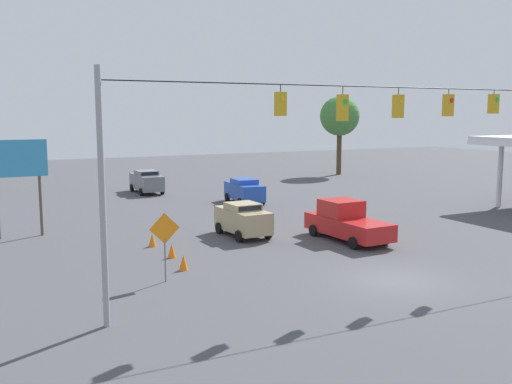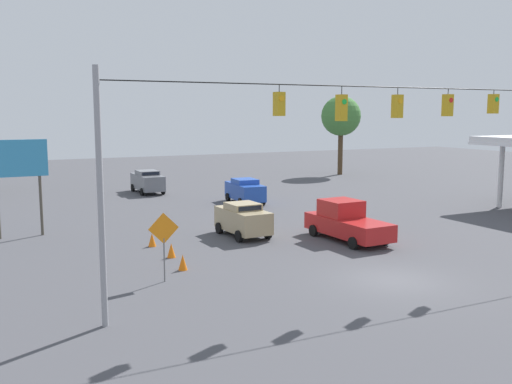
% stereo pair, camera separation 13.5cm
% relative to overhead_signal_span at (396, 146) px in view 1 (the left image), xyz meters
% --- Properties ---
extents(ground_plane, '(140.00, 140.00, 0.00)m').
position_rel_overhead_signal_span_xyz_m(ground_plane, '(-0.02, 0.19, -5.51)').
color(ground_plane, '#47474C').
extents(overhead_signal_span, '(23.55, 0.38, 8.25)m').
position_rel_overhead_signal_span_xyz_m(overhead_signal_span, '(0.00, 0.00, 0.00)').
color(overhead_signal_span, '#939399').
rests_on(overhead_signal_span, ground_plane).
extents(sedan_blue_oncoming_deep, '(2.23, 4.44, 1.86)m').
position_rel_overhead_signal_span_xyz_m(sedan_blue_oncoming_deep, '(-3.18, -20.77, -4.54)').
color(sedan_blue_oncoming_deep, '#234CB2').
rests_on(sedan_blue_oncoming_deep, ground_plane).
extents(sedan_grey_withflow_deep, '(2.04, 4.57, 1.93)m').
position_rel_overhead_signal_span_xyz_m(sedan_grey_withflow_deep, '(1.86, -29.64, -4.50)').
color(sedan_grey_withflow_deep, slate).
rests_on(sedan_grey_withflow_deep, ground_plane).
extents(pickup_truck_red_crossing_near, '(2.40, 5.51, 2.12)m').
position_rel_overhead_signal_span_xyz_m(pickup_truck_red_crossing_near, '(-2.65, -6.91, -4.53)').
color(pickup_truck_red_crossing_near, red).
rests_on(pickup_truck_red_crossing_near, ground_plane).
extents(sedan_tan_withflow_mid, '(2.09, 3.89, 1.87)m').
position_rel_overhead_signal_span_xyz_m(sedan_tan_withflow_mid, '(1.93, -10.24, -4.54)').
color(sedan_tan_withflow_mid, tan).
rests_on(sedan_tan_withflow_mid, ground_plane).
extents(traffic_cone_nearest, '(0.40, 0.40, 0.69)m').
position_rel_overhead_signal_span_xyz_m(traffic_cone_nearest, '(7.23, -5.16, -5.16)').
color(traffic_cone_nearest, orange).
rests_on(traffic_cone_nearest, ground_plane).
extents(traffic_cone_second, '(0.40, 0.40, 0.69)m').
position_rel_overhead_signal_span_xyz_m(traffic_cone_second, '(6.99, -7.47, -5.16)').
color(traffic_cone_second, orange).
rests_on(traffic_cone_second, ground_plane).
extents(traffic_cone_third, '(0.40, 0.40, 0.69)m').
position_rel_overhead_signal_span_xyz_m(traffic_cone_third, '(7.16, -10.09, -5.16)').
color(traffic_cone_third, orange).
rests_on(traffic_cone_third, ground_plane).
extents(roadside_billboard, '(3.13, 0.16, 5.37)m').
position_rel_overhead_signal_span_xyz_m(roadside_billboard, '(12.99, -15.54, -1.64)').
color(roadside_billboard, '#4C473D').
rests_on(roadside_billboard, ground_plane).
extents(work_zone_sign, '(1.27, 0.06, 2.84)m').
position_rel_overhead_signal_span_xyz_m(work_zone_sign, '(8.46, -3.85, -3.52)').
color(work_zone_sign, slate).
rests_on(work_zone_sign, ground_plane).
extents(tree_horizon_left, '(4.35, 4.35, 8.65)m').
position_rel_overhead_signal_span_xyz_m(tree_horizon_left, '(-21.41, -34.48, 0.90)').
color(tree_horizon_left, '#4C3823').
rests_on(tree_horizon_left, ground_plane).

